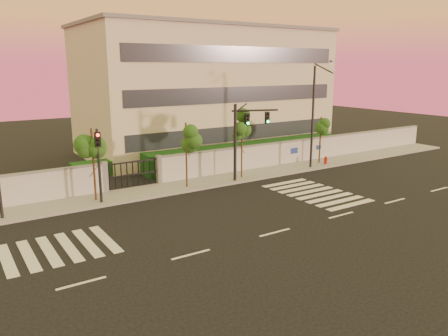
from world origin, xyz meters
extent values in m
plane|color=black|center=(0.00, 0.00, 0.00)|extent=(120.00, 120.00, 0.00)
cube|color=gray|center=(0.00, 10.50, 0.07)|extent=(60.00, 3.00, 0.15)
cube|color=#ABAEB3|center=(14.50, 12.00, 1.00)|extent=(31.00, 0.30, 2.00)
cube|color=slate|center=(14.50, 12.00, 2.06)|extent=(31.00, 0.36, 0.12)
cube|color=slate|center=(-5.00, 12.00, 1.10)|extent=(0.35, 0.35, 2.20)
cube|color=slate|center=(-1.00, 12.00, 1.10)|extent=(0.35, 0.35, 2.20)
cube|color=#10330F|center=(9.00, 14.50, 0.90)|extent=(20.00, 2.00, 1.80)
cube|color=#10330F|center=(-3.00, 17.00, 0.60)|extent=(6.00, 1.50, 1.20)
cube|color=beige|center=(9.00, 22.00, 6.00)|extent=(24.00, 12.00, 12.00)
cube|color=#262D38|center=(9.00, 15.98, 2.50)|extent=(22.00, 0.08, 1.40)
cube|color=#262D38|center=(9.00, 15.98, 6.00)|extent=(22.00, 0.08, 1.40)
cube|color=#262D38|center=(9.00, 15.98, 9.50)|extent=(22.00, 0.08, 1.40)
cube|color=slate|center=(9.00, 22.00, 12.10)|extent=(24.40, 12.40, 0.30)
cube|color=silver|center=(-12.20, 4.00, 0.01)|extent=(0.50, 4.00, 0.02)
cube|color=silver|center=(-11.30, 4.00, 0.01)|extent=(0.50, 4.00, 0.02)
cube|color=silver|center=(-10.40, 4.00, 0.01)|extent=(0.50, 4.00, 0.02)
cube|color=silver|center=(-9.50, 4.00, 0.01)|extent=(0.50, 4.00, 0.02)
cube|color=silver|center=(-8.60, 4.00, 0.01)|extent=(0.50, 4.00, 0.02)
cube|color=silver|center=(-7.70, 4.00, 0.01)|extent=(0.50, 4.00, 0.02)
cube|color=silver|center=(7.00, 1.00, 0.01)|extent=(4.00, 0.50, 0.02)
cube|color=silver|center=(7.00, 1.90, 0.01)|extent=(4.00, 0.50, 0.02)
cube|color=silver|center=(7.00, 2.80, 0.01)|extent=(4.00, 0.50, 0.02)
cube|color=silver|center=(7.00, 3.70, 0.01)|extent=(4.00, 0.50, 0.02)
cube|color=silver|center=(7.00, 4.60, 0.01)|extent=(4.00, 0.50, 0.02)
cube|color=silver|center=(7.00, 5.50, 0.01)|extent=(4.00, 0.50, 0.02)
cube|color=silver|center=(7.00, 6.40, 0.01)|extent=(4.00, 0.50, 0.02)
cube|color=silver|center=(7.00, 7.30, 0.01)|extent=(4.00, 0.50, 0.02)
cube|color=silver|center=(-10.00, 0.00, 0.01)|extent=(2.00, 0.15, 0.01)
cube|color=silver|center=(-5.00, 0.00, 0.01)|extent=(2.00, 0.15, 0.01)
cube|color=silver|center=(0.00, 0.00, 0.01)|extent=(2.00, 0.15, 0.01)
cube|color=silver|center=(5.00, 0.00, 0.01)|extent=(2.00, 0.15, 0.01)
cube|color=silver|center=(10.00, 0.00, 0.01)|extent=(2.00, 0.15, 0.01)
cube|color=silver|center=(15.00, 0.00, 0.01)|extent=(2.00, 0.15, 0.01)
cylinder|color=#382314|center=(-6.19, 10.36, 2.38)|extent=(0.13, 0.13, 4.76)
sphere|color=#164413|center=(-6.19, 10.36, 3.80)|extent=(1.22, 1.22, 1.22)
sphere|color=#164413|center=(-5.80, 10.58, 3.09)|extent=(0.93, 0.93, 0.93)
sphere|color=#164413|center=(-6.52, 10.19, 3.33)|extent=(0.89, 0.89, 0.89)
cylinder|color=#382314|center=(0.18, 9.93, 2.36)|extent=(0.13, 0.13, 4.71)
sphere|color=#164413|center=(0.18, 9.93, 3.77)|extent=(1.15, 1.15, 1.15)
sphere|color=#164413|center=(0.55, 10.14, 3.06)|extent=(0.88, 0.88, 0.88)
sphere|color=#164413|center=(-0.13, 9.78, 3.30)|extent=(0.84, 0.84, 0.84)
cylinder|color=#382314|center=(4.99, 10.02, 2.57)|extent=(0.11, 0.11, 5.14)
sphere|color=#164413|center=(4.99, 10.02, 4.11)|extent=(1.04, 1.04, 1.04)
sphere|color=#164413|center=(5.32, 10.21, 3.34)|extent=(0.79, 0.79, 0.79)
sphere|color=#164413|center=(4.71, 9.88, 3.60)|extent=(0.75, 0.75, 0.75)
cylinder|color=#382314|center=(13.89, 10.62, 2.09)|extent=(0.13, 0.13, 4.19)
sphere|color=#164413|center=(13.89, 10.62, 3.35)|extent=(1.18, 1.18, 1.18)
sphere|color=#164413|center=(14.27, 10.84, 2.72)|extent=(0.90, 0.90, 0.90)
sphere|color=#164413|center=(13.57, 10.46, 2.93)|extent=(0.86, 0.86, 0.86)
cylinder|color=black|center=(4.03, 9.52, 2.92)|extent=(0.23, 0.23, 5.84)
cylinder|color=black|center=(5.82, 9.52, 5.27)|extent=(3.42, 1.34, 0.15)
cube|color=black|center=(5.06, 9.47, 4.66)|extent=(0.33, 0.17, 0.85)
sphere|color=#0CF259|center=(5.06, 9.36, 4.40)|extent=(0.19, 0.19, 0.19)
cube|color=black|center=(6.95, 9.47, 4.66)|extent=(0.33, 0.17, 0.85)
sphere|color=#0CF259|center=(6.95, 9.36, 4.40)|extent=(0.19, 0.19, 0.19)
cylinder|color=black|center=(-6.05, 9.68, 2.39)|extent=(0.17, 0.17, 4.78)
cube|color=black|center=(-6.05, 9.63, 4.14)|extent=(0.37, 0.19, 0.96)
sphere|color=red|center=(-6.05, 9.52, 4.44)|extent=(0.21, 0.21, 0.21)
cylinder|color=black|center=(11.92, 9.67, 4.27)|extent=(0.19, 0.19, 8.53)
cylinder|color=black|center=(11.92, 8.71, 8.32)|extent=(0.11, 2.04, 0.83)
cube|color=#3F3F44|center=(11.92, 7.75, 8.85)|extent=(0.53, 0.27, 0.16)
cylinder|color=#AD100B|center=(13.88, 9.83, 0.28)|extent=(0.24, 0.24, 0.56)
cylinder|color=#AD100B|center=(13.88, 9.83, 0.61)|extent=(0.31, 0.31, 0.11)
sphere|color=#AD100B|center=(13.88, 9.83, 0.73)|extent=(0.20, 0.20, 0.20)
cylinder|color=#AD100B|center=(13.88, 9.83, 0.39)|extent=(0.32, 0.13, 0.11)
camera|label=1|loc=(-13.95, -16.47, 8.47)|focal=35.00mm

